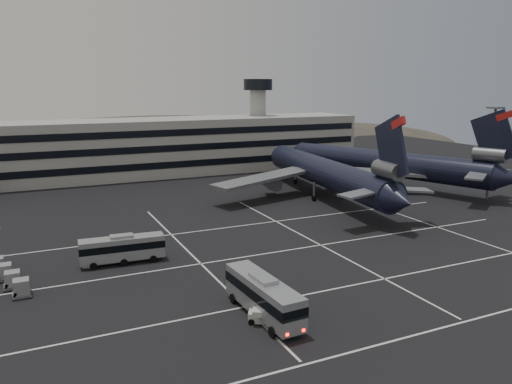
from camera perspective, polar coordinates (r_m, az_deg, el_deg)
ground at (r=63.40m, az=0.06°, el=-8.55°), size 260.00×260.00×0.00m
lane_markings at (r=64.39m, az=0.55°, el=-8.21°), size 90.00×55.62×0.01m
terminal at (r=127.78m, az=-14.86°, el=4.77°), size 125.00×26.00×24.00m
hills at (r=230.45m, az=-13.94°, el=3.17°), size 352.00×180.00×44.00m
lightpole_right at (r=108.37m, az=25.41°, el=5.36°), size 2.40×2.40×18.28m
trijet_main at (r=100.69m, az=8.00°, el=2.21°), size 47.11×57.67×18.08m
trijet_far at (r=115.16m, az=14.88°, el=3.25°), size 28.13×55.69×18.08m
bus_near at (r=49.92m, az=0.85°, el=-11.63°), size 3.52×11.95×4.17m
bus_far at (r=66.31m, az=-15.04°, el=-6.17°), size 10.74×3.26×3.74m
tug_a at (r=66.79m, az=-18.57°, el=-7.57°), size 1.92×2.42×1.36m
tug_b at (r=49.35m, az=0.68°, el=-13.97°), size 2.77×2.42×1.53m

